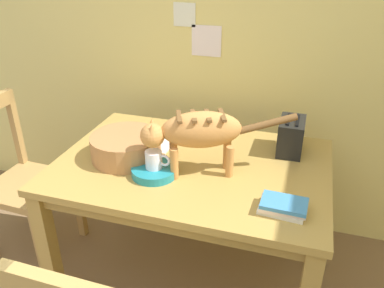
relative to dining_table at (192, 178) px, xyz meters
The scene contains 10 objects.
wall_rear 0.92m from the dining_table, 93.93° to the left, with size 4.26×0.11×2.50m.
dining_table is the anchor object (origin of this frame).
cat 0.31m from the dining_table, 60.09° to the right, with size 0.65×0.31×0.30m.
saucer_bowl 0.23m from the dining_table, 129.94° to the right, with size 0.21×0.21×0.04m, color teal.
coffee_mug 0.26m from the dining_table, 129.09° to the right, with size 0.12×0.08×0.08m.
magazine 0.33m from the dining_table, 153.45° to the left, with size 0.27×0.21×0.01m, color silver.
book_stack 0.54m from the dining_table, 30.13° to the right, with size 0.19×0.13×0.05m.
wicker_basket 0.36m from the dining_table, behind, with size 0.34×0.34×0.12m.
toaster 0.53m from the dining_table, 30.30° to the left, with size 0.12×0.20×0.18m.
wooden_chair_near 1.04m from the dining_table, behind, with size 0.44×0.44×0.94m.
Camera 1 is at (0.53, -0.06, 1.70)m, focal length 36.95 mm.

